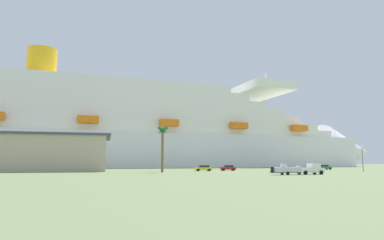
{
  "coord_description": "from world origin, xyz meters",
  "views": [
    {
      "loc": [
        -29.62,
        -82.82,
        2.43
      ],
      "look_at": [
        3.32,
        45.52,
        18.55
      ],
      "focal_mm": 32.54,
      "sensor_mm": 36.0,
      "label": 1
    }
  ],
  "objects_px": {
    "palm_tree": "(163,136)",
    "street_lamp": "(362,154)",
    "parked_car_silver_sedan": "(95,168)",
    "pickup_truck": "(311,169)",
    "parked_car_yellow_taxi": "(204,168)",
    "parked_car_green_wagon": "(324,167)",
    "cruise_ship": "(127,133)",
    "parked_car_red_hatchback": "(228,168)",
    "small_boat_on_trailer": "(289,170)"
  },
  "relations": [
    {
      "from": "small_boat_on_trailer",
      "to": "parked_car_silver_sedan",
      "type": "distance_m",
      "value": 49.87
    },
    {
      "from": "parked_car_yellow_taxi",
      "to": "street_lamp",
      "type": "bearing_deg",
      "value": -18.1
    },
    {
      "from": "parked_car_green_wagon",
      "to": "small_boat_on_trailer",
      "type": "bearing_deg",
      "value": -132.07
    },
    {
      "from": "pickup_truck",
      "to": "small_boat_on_trailer",
      "type": "height_order",
      "value": "pickup_truck"
    },
    {
      "from": "parked_car_silver_sedan",
      "to": "street_lamp",
      "type": "bearing_deg",
      "value": -11.59
    },
    {
      "from": "cruise_ship",
      "to": "pickup_truck",
      "type": "height_order",
      "value": "cruise_ship"
    },
    {
      "from": "cruise_ship",
      "to": "parked_car_green_wagon",
      "type": "xyz_separation_m",
      "value": [
        60.45,
        -58.63,
        -14.86
      ]
    },
    {
      "from": "parked_car_silver_sedan",
      "to": "parked_car_yellow_taxi",
      "type": "height_order",
      "value": "same"
    },
    {
      "from": "pickup_truck",
      "to": "parked_car_green_wagon",
      "type": "height_order",
      "value": "pickup_truck"
    },
    {
      "from": "cruise_ship",
      "to": "street_lamp",
      "type": "xyz_separation_m",
      "value": [
        58.1,
        -79.09,
        -11.12
      ]
    },
    {
      "from": "parked_car_silver_sedan",
      "to": "parked_car_red_hatchback",
      "type": "xyz_separation_m",
      "value": [
        37.29,
        1.05,
        -0.0
      ]
    },
    {
      "from": "pickup_truck",
      "to": "parked_car_red_hatchback",
      "type": "relative_size",
      "value": 1.25
    },
    {
      "from": "cruise_ship",
      "to": "pickup_truck",
      "type": "bearing_deg",
      "value": -72.85
    },
    {
      "from": "small_boat_on_trailer",
      "to": "street_lamp",
      "type": "height_order",
      "value": "street_lamp"
    },
    {
      "from": "parked_car_red_hatchback",
      "to": "pickup_truck",
      "type": "bearing_deg",
      "value": -81.63
    },
    {
      "from": "small_boat_on_trailer",
      "to": "parked_car_yellow_taxi",
      "type": "xyz_separation_m",
      "value": [
        -7.93,
        32.25,
        -0.13
      ]
    },
    {
      "from": "palm_tree",
      "to": "parked_car_yellow_taxi",
      "type": "xyz_separation_m",
      "value": [
        13.27,
        9.85,
        -7.94
      ]
    },
    {
      "from": "parked_car_yellow_taxi",
      "to": "pickup_truck",
      "type": "bearing_deg",
      "value": -67.72
    },
    {
      "from": "small_boat_on_trailer",
      "to": "parked_car_red_hatchback",
      "type": "xyz_separation_m",
      "value": [
        0.11,
        34.3,
        -0.13
      ]
    },
    {
      "from": "small_boat_on_trailer",
      "to": "street_lamp",
      "type": "xyz_separation_m",
      "value": [
        33.12,
        18.83,
        3.61
      ]
    },
    {
      "from": "small_boat_on_trailer",
      "to": "parked_car_yellow_taxi",
      "type": "bearing_deg",
      "value": 103.82
    },
    {
      "from": "cruise_ship",
      "to": "pickup_truck",
      "type": "xyz_separation_m",
      "value": [
        30.07,
        -97.45,
        -14.65
      ]
    },
    {
      "from": "palm_tree",
      "to": "parked_car_green_wagon",
      "type": "bearing_deg",
      "value": 16.61
    },
    {
      "from": "palm_tree",
      "to": "street_lamp",
      "type": "bearing_deg",
      "value": -3.76
    },
    {
      "from": "pickup_truck",
      "to": "parked_car_silver_sedan",
      "type": "height_order",
      "value": "pickup_truck"
    },
    {
      "from": "parked_car_green_wagon",
      "to": "parked_car_yellow_taxi",
      "type": "distance_m",
      "value": 43.97
    },
    {
      "from": "parked_car_silver_sedan",
      "to": "parked_car_green_wagon",
      "type": "height_order",
      "value": "same"
    },
    {
      "from": "parked_car_red_hatchback",
      "to": "parked_car_yellow_taxi",
      "type": "distance_m",
      "value": 8.3
    },
    {
      "from": "parked_car_green_wagon",
      "to": "street_lamp",
      "type": "bearing_deg",
      "value": -96.54
    },
    {
      "from": "pickup_truck",
      "to": "small_boat_on_trailer",
      "type": "bearing_deg",
      "value": -174.76
    },
    {
      "from": "parked_car_silver_sedan",
      "to": "pickup_truck",
      "type": "bearing_deg",
      "value": -37.79
    },
    {
      "from": "small_boat_on_trailer",
      "to": "palm_tree",
      "type": "bearing_deg",
      "value": 133.42
    },
    {
      "from": "small_boat_on_trailer",
      "to": "parked_car_silver_sedan",
      "type": "xyz_separation_m",
      "value": [
        -37.17,
        33.24,
        -0.13
      ]
    },
    {
      "from": "cruise_ship",
      "to": "parked_car_red_hatchback",
      "type": "xyz_separation_m",
      "value": [
        25.09,
        -63.63,
        -14.86
      ]
    },
    {
      "from": "parked_car_red_hatchback",
      "to": "parked_car_yellow_taxi",
      "type": "bearing_deg",
      "value": -165.71
    },
    {
      "from": "street_lamp",
      "to": "small_boat_on_trailer",
      "type": "bearing_deg",
      "value": -150.38
    },
    {
      "from": "cruise_ship",
      "to": "parked_car_yellow_taxi",
      "type": "bearing_deg",
      "value": -75.45
    },
    {
      "from": "pickup_truck",
      "to": "parked_car_red_hatchback",
      "type": "height_order",
      "value": "pickup_truck"
    },
    {
      "from": "pickup_truck",
      "to": "parked_car_green_wagon",
      "type": "bearing_deg",
      "value": 51.96
    },
    {
      "from": "parked_car_silver_sedan",
      "to": "parked_car_red_hatchback",
      "type": "distance_m",
      "value": 37.3
    },
    {
      "from": "pickup_truck",
      "to": "parked_car_red_hatchback",
      "type": "distance_m",
      "value": 34.19
    },
    {
      "from": "palm_tree",
      "to": "cruise_ship",
      "type": "bearing_deg",
      "value": 92.86
    },
    {
      "from": "parked_car_green_wagon",
      "to": "parked_car_yellow_taxi",
      "type": "xyz_separation_m",
      "value": [
        -43.4,
        -7.05,
        -0.0
      ]
    },
    {
      "from": "street_lamp",
      "to": "parked_car_yellow_taxi",
      "type": "relative_size",
      "value": 1.42
    },
    {
      "from": "parked_car_silver_sedan",
      "to": "parked_car_yellow_taxi",
      "type": "distance_m",
      "value": 29.26
    },
    {
      "from": "small_boat_on_trailer",
      "to": "parked_car_silver_sedan",
      "type": "relative_size",
      "value": 1.72
    },
    {
      "from": "palm_tree",
      "to": "parked_car_red_hatchback",
      "type": "xyz_separation_m",
      "value": [
        21.31,
        11.9,
        -7.94
      ]
    },
    {
      "from": "palm_tree",
      "to": "street_lamp",
      "type": "relative_size",
      "value": 1.63
    },
    {
      "from": "parked_car_red_hatchback",
      "to": "parked_car_yellow_taxi",
      "type": "xyz_separation_m",
      "value": [
        -8.04,
        -2.05,
        0.0
      ]
    },
    {
      "from": "parked_car_red_hatchback",
      "to": "parked_car_green_wagon",
      "type": "bearing_deg",
      "value": 8.05
    }
  ]
}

